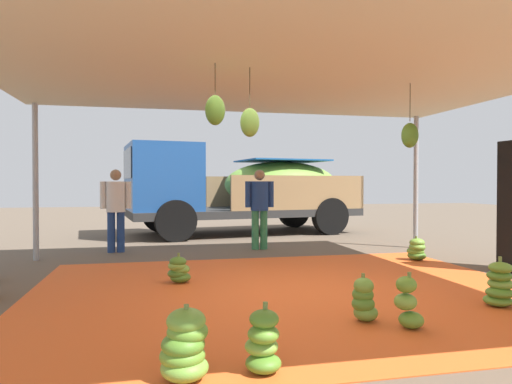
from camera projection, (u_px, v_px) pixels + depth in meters
ground_plane at (246, 256)px, 8.78m from camera, size 40.00×40.00×0.00m
tarp_orange at (291, 292)px, 5.85m from camera, size 6.55×5.32×0.01m
tent_canopy at (293, 70)px, 5.71m from camera, size 8.00×7.00×2.90m
banana_bunch_2 at (185, 346)px, 3.21m from camera, size 0.48×0.48×0.53m
banana_bunch_3 at (263, 343)px, 3.35m from camera, size 0.34×0.38×0.51m
banana_bunch_4 at (179, 270)px, 6.35m from camera, size 0.37×0.39×0.42m
banana_bunch_5 at (500, 286)px, 5.13m from camera, size 0.44×0.44×0.56m
banana_bunch_6 at (364, 301)px, 4.58m from camera, size 0.35×0.34×0.48m
banana_bunch_7 at (417, 250)px, 8.23m from camera, size 0.44×0.45×0.44m
banana_bunch_8 at (408, 304)px, 4.36m from camera, size 0.35×0.34×0.54m
cargo_truck_main at (239, 188)px, 12.67m from camera, size 6.50×3.37×2.40m
worker_0 at (260, 203)px, 9.64m from camera, size 0.62×0.38×1.68m
worker_1 at (116, 204)px, 9.22m from camera, size 0.61×0.37×1.67m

